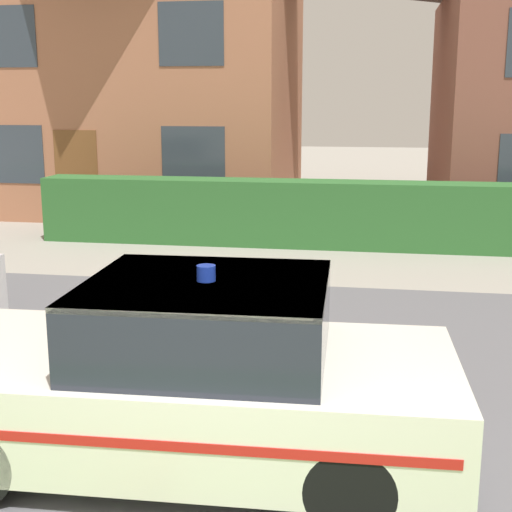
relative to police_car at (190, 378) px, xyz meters
name	(u,v)px	position (x,y,z in m)	size (l,w,h in m)	color
road_strip	(272,362)	(0.33, 2.17, -0.68)	(28.00, 6.50, 0.01)	#5B5B60
garden_hedge	(299,213)	(-0.05, 8.47, -0.05)	(10.12, 0.82, 1.25)	#2D662D
police_car	(190,378)	(0.00, 0.00, 0.00)	(4.19, 1.97, 1.56)	black
house_left	(143,44)	(-4.60, 13.22, 3.46)	(7.93, 6.62, 8.10)	#A86B4C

